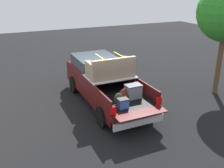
{
  "coord_description": "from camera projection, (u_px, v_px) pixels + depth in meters",
  "views": [
    {
      "loc": [
        -9.31,
        3.99,
        4.84
      ],
      "look_at": [
        -0.6,
        0.0,
        1.1
      ],
      "focal_mm": 41.16,
      "sensor_mm": 36.0,
      "label": 1
    }
  ],
  "objects": [
    {
      "name": "pickup_truck",
      "position": [
        103.0,
        80.0,
        11.13
      ],
      "size": [
        6.05,
        2.06,
        2.23
      ],
      "color": "#470F0F",
      "rests_on": "ground_plane"
    },
    {
      "name": "ground_plane",
      "position": [
        106.0,
        103.0,
        11.19
      ],
      "size": [
        40.0,
        40.0,
        0.0
      ],
      "primitive_type": "plane",
      "color": "black"
    }
  ]
}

